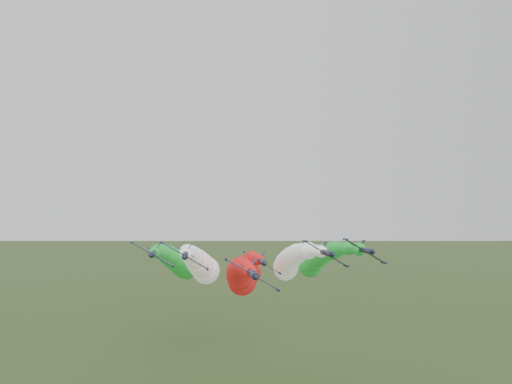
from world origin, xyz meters
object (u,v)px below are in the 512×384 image
jet_lead (241,276)px  jet_inner_left (201,265)px  jet_inner_right (289,263)px  jet_outer_left (178,262)px  jet_trail (249,268)px  jet_outer_right (316,260)px

jet_lead → jet_inner_left: size_ratio=1.00×
jet_inner_right → jet_outer_left: jet_inner_right is taller
jet_lead → jet_trail: size_ratio=1.00×
jet_trail → jet_outer_left: bearing=-160.0°
jet_outer_left → jet_outer_right: size_ratio=1.00×
jet_outer_right → jet_inner_left: bearing=-171.1°
jet_inner_left → jet_outer_right: jet_inner_left is taller
jet_inner_left → jet_outer_right: size_ratio=1.01×
jet_lead → jet_outer_right: (22.88, 17.72, 1.94)m
jet_inner_left → jet_outer_left: 9.99m
jet_outer_right → jet_trail: jet_outer_right is taller
jet_inner_right → jet_trail: jet_inner_right is taller
jet_lead → jet_inner_left: bearing=126.5°
jet_outer_right → jet_trail: 20.72m
jet_inner_left → jet_outer_right: bearing=8.9°
jet_inner_left → jet_outer_left: bearing=128.0°
jet_inner_left → jet_outer_right: (32.25, 5.05, 0.35)m
jet_inner_right → jet_trail: 16.93m
jet_outer_right → jet_trail: bearing=149.6°
jet_outer_right → jet_trail: size_ratio=0.99×
jet_outer_left → jet_inner_right: bearing=-11.9°
jet_outer_left → jet_outer_right: bearing=-4.2°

